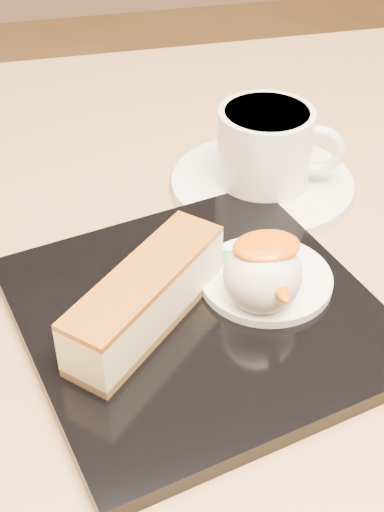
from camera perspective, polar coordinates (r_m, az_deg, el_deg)
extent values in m
cube|color=olive|center=(0.53, 4.94, -2.20)|extent=(0.80, 0.80, 0.04)
cube|color=black|center=(0.47, 0.55, -4.74)|extent=(0.27, 0.27, 0.01)
cube|color=brown|center=(0.45, -3.61, -5.02)|extent=(0.12, 0.12, 0.01)
cube|color=beige|center=(0.44, -3.71, -3.25)|extent=(0.12, 0.12, 0.03)
cube|color=#874D0E|center=(0.43, -3.81, -1.48)|extent=(0.12, 0.12, 0.00)
cylinder|color=white|center=(0.48, 5.91, -1.83)|extent=(0.09, 0.09, 0.01)
sphere|color=white|center=(0.45, 5.66, -1.49)|extent=(0.05, 0.05, 0.05)
ellipsoid|color=#D65606|center=(0.44, 6.00, 0.79)|extent=(0.04, 0.03, 0.01)
ellipsoid|color=green|center=(0.49, 1.89, -0.51)|extent=(0.02, 0.01, 0.00)
ellipsoid|color=green|center=(0.50, 2.84, 0.08)|extent=(0.02, 0.02, 0.00)
ellipsoid|color=green|center=(0.49, 0.75, -0.07)|extent=(0.01, 0.02, 0.00)
cylinder|color=white|center=(0.60, 5.61, 5.74)|extent=(0.15, 0.15, 0.01)
cylinder|color=white|center=(0.58, 5.83, 8.73)|extent=(0.08, 0.08, 0.06)
cylinder|color=black|center=(0.56, 6.03, 11.28)|extent=(0.07, 0.07, 0.00)
torus|color=white|center=(0.58, 10.01, 8.32)|extent=(0.04, 0.03, 0.04)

